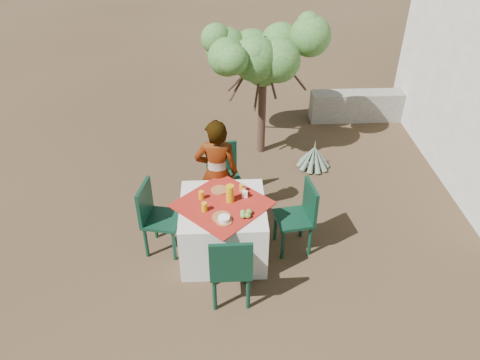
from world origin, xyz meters
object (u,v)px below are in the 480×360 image
at_px(chair_left, 156,215).
at_px(agave, 314,157).
at_px(shrub_tree, 267,60).
at_px(chair_near, 231,267).
at_px(table, 223,228).
at_px(chair_far, 223,172).
at_px(person, 217,173).
at_px(juice_pitcher, 230,193).
at_px(chair_right, 300,214).

height_order(chair_left, agave, chair_left).
bearing_deg(shrub_tree, chair_near, -101.32).
bearing_deg(agave, table, -128.04).
distance_m(chair_far, chair_left, 1.25).
bearing_deg(chair_far, agave, 19.18).
distance_m(chair_far, person, 0.47).
xyz_separation_m(table, juice_pitcher, (0.09, 0.06, 0.49)).
height_order(shrub_tree, juice_pitcher, shrub_tree).
bearing_deg(table, chair_right, 3.43).
height_order(chair_right, agave, chair_right).
distance_m(chair_far, shrub_tree, 1.94).
xyz_separation_m(shrub_tree, agave, (0.74, -0.61, -1.39)).
bearing_deg(juice_pitcher, table, -148.63).
height_order(chair_far, juice_pitcher, juice_pitcher).
relative_size(chair_near, person, 0.64).
distance_m(shrub_tree, juice_pitcher, 2.61).
relative_size(chair_far, agave, 1.67).
bearing_deg(chair_near, chair_far, -89.20).
bearing_deg(chair_left, chair_near, -124.00).
height_order(chair_far, person, person).
relative_size(table, chair_right, 1.38).
height_order(table, agave, table).
xyz_separation_m(person, agave, (1.53, 1.24, -0.58)).
bearing_deg(chair_left, chair_far, -30.56).
bearing_deg(person, table, 97.87).
height_order(chair_right, person, person).
distance_m(table, chair_far, 1.04).
distance_m(chair_right, person, 1.20).
xyz_separation_m(agave, juice_pitcher, (-1.38, -1.82, 0.68)).
xyz_separation_m(chair_left, person, (0.76, 0.53, 0.24)).
bearing_deg(agave, chair_right, -105.87).
bearing_deg(shrub_tree, juice_pitcher, -104.77).
bearing_deg(juice_pitcher, person, 105.05).
xyz_separation_m(table, chair_near, (0.07, -0.82, 0.16)).
xyz_separation_m(table, chair_far, (0.02, 1.03, 0.14)).
xyz_separation_m(person, juice_pitcher, (0.16, -0.58, 0.10)).
bearing_deg(chair_near, person, -85.45).
height_order(chair_far, chair_right, chair_right).
distance_m(chair_right, juice_pitcher, 0.93).
height_order(chair_far, chair_left, chair_left).
distance_m(chair_near, shrub_tree, 3.53).
distance_m(chair_far, chair_near, 1.85).
xyz_separation_m(chair_left, chair_right, (1.78, -0.05, -0.01)).
bearing_deg(agave, person, -140.97).
xyz_separation_m(chair_right, agave, (0.52, 1.82, -0.34)).
relative_size(shrub_tree, agave, 3.60).
xyz_separation_m(chair_near, agave, (1.40, 2.70, -0.36)).
bearing_deg(shrub_tree, agave, -39.60).
xyz_separation_m(chair_far, chair_right, (0.93, -0.97, 0.01)).
bearing_deg(shrub_tree, chair_far, -116.00).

